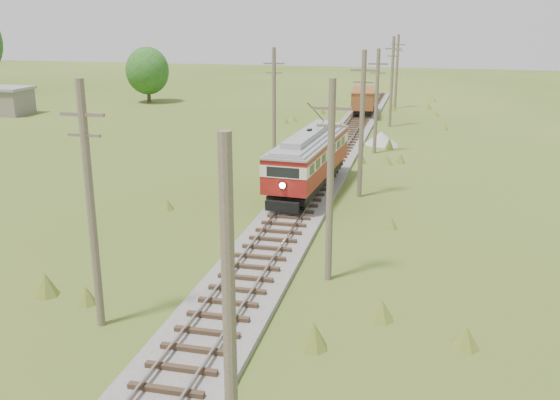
# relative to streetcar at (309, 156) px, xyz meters

# --- Properties ---
(railbed_main) EXTENTS (3.60, 96.00, 0.57)m
(railbed_main) POSITION_rel_streetcar_xyz_m (0.00, 3.13, -2.31)
(railbed_main) COLOR #605B54
(railbed_main) RESTS_ON ground
(streetcar) EXTENTS (3.45, 11.72, 5.31)m
(streetcar) POSITION_rel_streetcar_xyz_m (0.00, 0.00, 0.00)
(streetcar) COLOR black
(streetcar) RESTS_ON ground
(gondola) EXTENTS (2.99, 7.48, 2.42)m
(gondola) POSITION_rel_streetcar_xyz_m (0.00, 32.16, -0.63)
(gondola) COLOR black
(gondola) RESTS_ON ground
(gravel_pile) EXTENTS (3.06, 3.25, 1.11)m
(gravel_pile) POSITION_rel_streetcar_xyz_m (3.36, 16.79, -1.98)
(gravel_pile) COLOR gray
(gravel_pile) RESTS_ON ground
(utility_pole_r_1) EXTENTS (0.30, 0.30, 8.80)m
(utility_pole_r_1) POSITION_rel_streetcar_xyz_m (3.10, -25.87, 1.90)
(utility_pole_r_1) COLOR brown
(utility_pole_r_1) RESTS_ON ground
(utility_pole_r_2) EXTENTS (1.60, 0.30, 8.60)m
(utility_pole_r_2) POSITION_rel_streetcar_xyz_m (3.30, -12.87, 1.92)
(utility_pole_r_2) COLOR brown
(utility_pole_r_2) RESTS_ON ground
(utility_pole_r_3) EXTENTS (1.60, 0.30, 9.00)m
(utility_pole_r_3) POSITION_rel_streetcar_xyz_m (3.20, 0.13, 2.12)
(utility_pole_r_3) COLOR brown
(utility_pole_r_3) RESTS_ON ground
(utility_pole_r_4) EXTENTS (1.60, 0.30, 8.40)m
(utility_pole_r_4) POSITION_rel_streetcar_xyz_m (3.00, 13.13, 1.82)
(utility_pole_r_4) COLOR brown
(utility_pole_r_4) RESTS_ON ground
(utility_pole_r_5) EXTENTS (1.60, 0.30, 8.90)m
(utility_pole_r_5) POSITION_rel_streetcar_xyz_m (3.40, 26.13, 2.07)
(utility_pole_r_5) COLOR brown
(utility_pole_r_5) RESTS_ON ground
(utility_pole_r_6) EXTENTS (1.60, 0.30, 8.70)m
(utility_pole_r_6) POSITION_rel_streetcar_xyz_m (3.20, 39.13, 1.97)
(utility_pole_r_6) COLOR brown
(utility_pole_r_6) RESTS_ON ground
(utility_pole_l_a) EXTENTS (1.60, 0.30, 9.00)m
(utility_pole_l_a) POSITION_rel_streetcar_xyz_m (-4.20, -18.87, 2.12)
(utility_pole_l_a) COLOR brown
(utility_pole_l_a) RESTS_ON ground
(utility_pole_l_b) EXTENTS (1.60, 0.30, 8.60)m
(utility_pole_l_b) POSITION_rel_streetcar_xyz_m (-4.50, 9.13, 1.92)
(utility_pole_l_b) COLOR brown
(utility_pole_l_b) RESTS_ON ground
(tree_mid_a) EXTENTS (5.46, 5.46, 7.03)m
(tree_mid_a) POSITION_rel_streetcar_xyz_m (-28.00, 37.13, 1.52)
(tree_mid_a) COLOR #38281C
(tree_mid_a) RESTS_ON ground
(shed) EXTENTS (6.40, 4.40, 3.10)m
(shed) POSITION_rel_streetcar_xyz_m (-40.00, 24.13, -0.93)
(shed) COLOR slate
(shed) RESTS_ON ground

